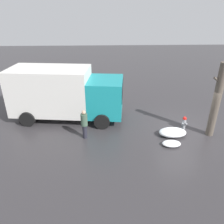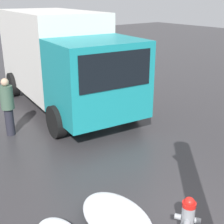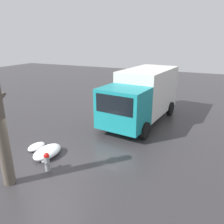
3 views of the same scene
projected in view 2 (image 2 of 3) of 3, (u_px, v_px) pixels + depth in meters
The scene contains 4 objects.
fire_hydrant at pixel (188, 218), 4.90m from camera, with size 0.39×0.35×0.78m.
delivery_truck at pixel (61, 57), 10.54m from camera, with size 6.89×3.30×3.17m.
pedestrian at pixel (8, 105), 8.45m from camera, with size 0.35×0.35×1.62m.
snow_pile_by_hydrant at pixel (117, 218), 5.18m from camera, with size 1.49×0.92×0.43m.
Camera 2 is at (-2.43, 3.39, 3.69)m, focal length 50.00 mm.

